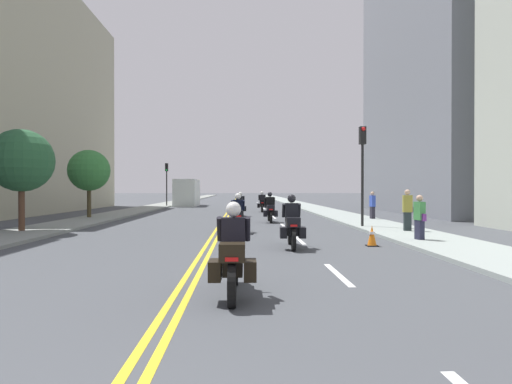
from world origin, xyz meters
name	(u,v)px	position (x,y,z in m)	size (l,w,h in m)	color
ground_plane	(233,205)	(0.00, 48.00, 0.00)	(264.00, 264.00, 0.00)	#42454A
sidewalk_left	(167,204)	(-7.55, 48.00, 0.06)	(2.80, 144.00, 0.12)	gray
sidewalk_right	(298,204)	(7.55, 48.00, 0.06)	(2.80, 144.00, 0.12)	#909A95
centreline_yellow_inner	(232,205)	(-0.12, 48.00, 0.00)	(0.12, 132.00, 0.01)	yellow
centreline_yellow_outer	(234,205)	(0.12, 48.00, 0.00)	(0.12, 132.00, 0.01)	yellow
lane_dashes_white	(271,214)	(3.07, 29.00, 0.00)	(0.14, 56.40, 0.01)	silver
building_left_1	(25,101)	(-16.46, 33.81, 8.93)	(7.82, 21.81, 17.85)	#A3A185
building_right_1	(453,67)	(16.93, 30.54, 11.01)	(8.75, 16.97, 22.03)	slate
motorcycle_0	(233,258)	(0.89, 6.20, 0.65)	(0.76, 2.17, 1.60)	black
motorcycle_1	(292,226)	(2.57, 12.01, 0.68)	(0.78, 2.20, 1.65)	black
motorcycle_2	(238,217)	(0.87, 16.77, 0.66)	(0.78, 2.21, 1.63)	black
motorcycle_3	(270,210)	(2.56, 22.03, 0.67)	(0.76, 2.25, 1.65)	black
motorcycle_4	(240,206)	(0.92, 27.16, 0.65)	(0.77, 2.27, 1.61)	black
motorcycle_5	(262,204)	(2.62, 32.46, 0.65)	(0.77, 2.24, 1.63)	black
traffic_cone_0	(372,236)	(5.16, 12.37, 0.33)	(0.36, 0.36, 0.66)	black
traffic_light_near	(363,158)	(6.55, 18.28, 3.23)	(0.28, 0.38, 4.66)	black
traffic_light_far	(167,177)	(-6.55, 41.97, 3.04)	(0.28, 0.38, 4.39)	black
pedestrian_0	(408,211)	(7.76, 16.05, 0.93)	(0.50, 0.27, 1.79)	#222C2D
pedestrian_1	(420,218)	(6.99, 13.08, 0.83)	(0.30, 0.50, 1.61)	#23253A
pedestrian_2	(372,206)	(8.48, 23.01, 0.86)	(0.27, 0.39, 1.67)	#272430
street_tree_0	(89,171)	(-8.11, 24.73, 2.91)	(2.45, 2.45, 4.15)	#463C24
street_tree_1	(21,161)	(-7.93, 16.60, 2.96)	(2.55, 2.55, 4.25)	#523625
parked_truck	(188,194)	(-4.75, 44.27, 1.27)	(2.20, 6.50, 2.80)	beige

